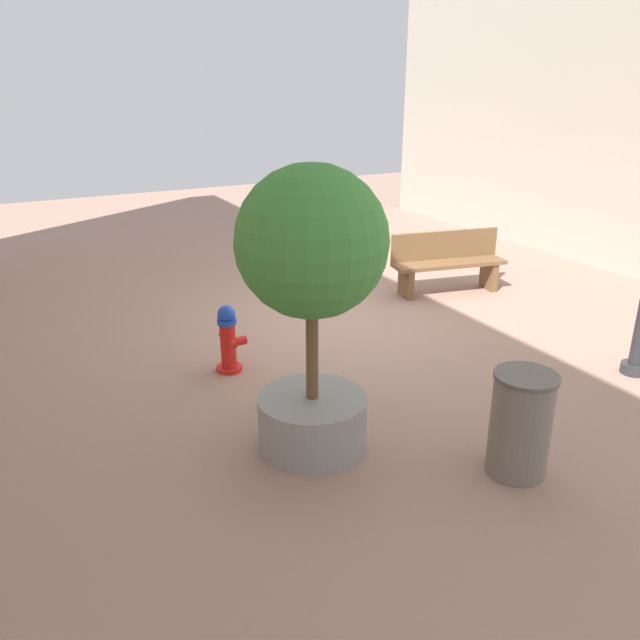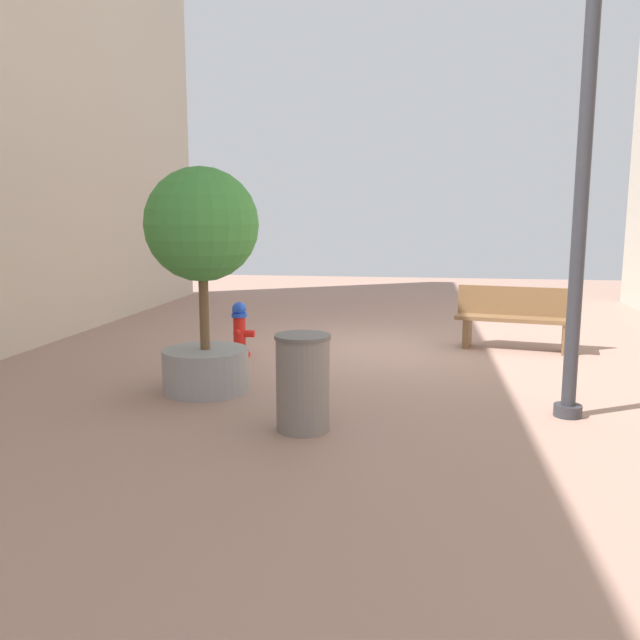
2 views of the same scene
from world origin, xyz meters
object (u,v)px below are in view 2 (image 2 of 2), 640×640
Objects in this scene: fire_hydrant at (240,329)px; trash_bin at (303,383)px; bench_near at (516,317)px; planter_tree at (202,253)px; street_lamp at (585,144)px.

fire_hydrant is 0.86× the size of trash_bin.
trash_bin reaches higher than fire_hydrant.
planter_tree is (3.91, 3.01, 1.11)m from bench_near.
planter_tree reaches higher than trash_bin.
bench_near is 5.05m from planter_tree.
street_lamp is (-0.05, 3.37, 2.20)m from bench_near.
fire_hydrant is 0.18× the size of street_lamp.
fire_hydrant is at bearing -64.18° from trash_bin.
trash_bin is (2.55, 4.19, -0.04)m from bench_near.
street_lamp is at bearing 151.23° from fire_hydrant.
bench_near is at bearing -142.41° from planter_tree.
planter_tree is 4.12m from street_lamp.
bench_near is at bearing -121.29° from trash_bin.
planter_tree reaches higher than bench_near.
bench_near is 1.99× the size of trash_bin.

